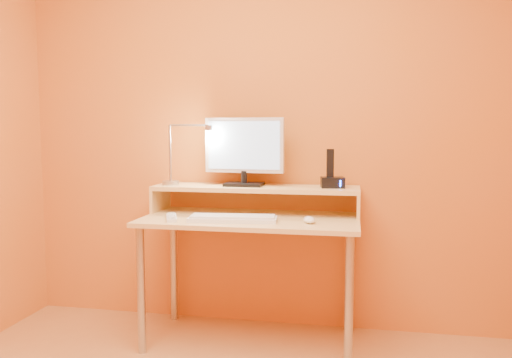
% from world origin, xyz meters
% --- Properties ---
extents(wall_back, '(3.00, 0.04, 2.50)m').
position_xyz_m(wall_back, '(0.00, 1.50, 1.25)').
color(wall_back, '#C76E2C').
rests_on(wall_back, floor).
extents(desk_leg_fl, '(0.04, 0.04, 0.69)m').
position_xyz_m(desk_leg_fl, '(-0.55, 0.93, 0.35)').
color(desk_leg_fl, '#AEAEB2').
rests_on(desk_leg_fl, floor).
extents(desk_leg_fr, '(0.04, 0.04, 0.69)m').
position_xyz_m(desk_leg_fr, '(0.55, 0.93, 0.35)').
color(desk_leg_fr, '#AEAEB2').
rests_on(desk_leg_fr, floor).
extents(desk_leg_bl, '(0.04, 0.04, 0.69)m').
position_xyz_m(desk_leg_bl, '(-0.55, 1.43, 0.35)').
color(desk_leg_bl, '#AEAEB2').
rests_on(desk_leg_bl, floor).
extents(desk_leg_br, '(0.04, 0.04, 0.69)m').
position_xyz_m(desk_leg_br, '(0.55, 1.43, 0.35)').
color(desk_leg_br, '#AEAEB2').
rests_on(desk_leg_br, floor).
extents(desk_lower, '(1.20, 0.60, 0.02)m').
position_xyz_m(desk_lower, '(0.00, 1.18, 0.71)').
color(desk_lower, '#E3BD77').
rests_on(desk_lower, floor).
extents(shelf_riser_left, '(0.02, 0.30, 0.14)m').
position_xyz_m(shelf_riser_left, '(-0.59, 1.33, 0.79)').
color(shelf_riser_left, '#E3BD77').
rests_on(shelf_riser_left, desk_lower).
extents(shelf_riser_right, '(0.02, 0.30, 0.14)m').
position_xyz_m(shelf_riser_right, '(0.59, 1.33, 0.79)').
color(shelf_riser_right, '#E3BD77').
rests_on(shelf_riser_right, desk_lower).
extents(desk_shelf, '(1.20, 0.30, 0.02)m').
position_xyz_m(desk_shelf, '(0.00, 1.33, 0.87)').
color(desk_shelf, '#E3BD77').
rests_on(desk_shelf, desk_lower).
extents(monitor_foot, '(0.22, 0.16, 0.02)m').
position_xyz_m(monitor_foot, '(-0.07, 1.33, 0.89)').
color(monitor_foot, black).
rests_on(monitor_foot, desk_shelf).
extents(monitor_neck, '(0.04, 0.04, 0.07)m').
position_xyz_m(monitor_neck, '(-0.07, 1.33, 0.93)').
color(monitor_neck, black).
rests_on(monitor_neck, monitor_foot).
extents(monitor_panel, '(0.47, 0.06, 0.32)m').
position_xyz_m(monitor_panel, '(-0.07, 1.34, 1.12)').
color(monitor_panel, silver).
rests_on(monitor_panel, monitor_neck).
extents(monitor_back, '(0.42, 0.04, 0.27)m').
position_xyz_m(monitor_back, '(-0.07, 1.36, 1.12)').
color(monitor_back, black).
rests_on(monitor_back, monitor_panel).
extents(monitor_screen, '(0.43, 0.03, 0.28)m').
position_xyz_m(monitor_screen, '(-0.07, 1.32, 1.12)').
color(monitor_screen, '#A4CDFD').
rests_on(monitor_screen, monitor_panel).
extents(lamp_base, '(0.10, 0.10, 0.02)m').
position_xyz_m(lamp_base, '(-0.51, 1.30, 0.89)').
color(lamp_base, '#AEAEB2').
rests_on(lamp_base, desk_shelf).
extents(lamp_post, '(0.01, 0.01, 0.33)m').
position_xyz_m(lamp_post, '(-0.51, 1.30, 1.07)').
color(lamp_post, '#AEAEB2').
rests_on(lamp_post, lamp_base).
extents(lamp_arm, '(0.24, 0.01, 0.01)m').
position_xyz_m(lamp_arm, '(-0.39, 1.30, 1.24)').
color(lamp_arm, '#AEAEB2').
rests_on(lamp_arm, lamp_post).
extents(lamp_head, '(0.04, 0.04, 0.03)m').
position_xyz_m(lamp_head, '(-0.27, 1.30, 1.22)').
color(lamp_head, '#AEAEB2').
rests_on(lamp_head, lamp_arm).
extents(lamp_bulb, '(0.03, 0.03, 0.00)m').
position_xyz_m(lamp_bulb, '(-0.27, 1.30, 1.20)').
color(lamp_bulb, '#FFEAC6').
rests_on(lamp_bulb, lamp_head).
extents(phone_dock, '(0.14, 0.12, 0.06)m').
position_xyz_m(phone_dock, '(0.45, 1.33, 0.91)').
color(phone_dock, black).
rests_on(phone_dock, desk_shelf).
extents(phone_handset, '(0.04, 0.03, 0.16)m').
position_xyz_m(phone_handset, '(0.43, 1.33, 1.02)').
color(phone_handset, black).
rests_on(phone_handset, phone_dock).
extents(phone_led, '(0.01, 0.00, 0.04)m').
position_xyz_m(phone_led, '(0.49, 1.28, 0.91)').
color(phone_led, '#266FFF').
rests_on(phone_led, phone_dock).
extents(keyboard, '(0.48, 0.19, 0.02)m').
position_xyz_m(keyboard, '(-0.07, 1.04, 0.73)').
color(keyboard, white).
rests_on(keyboard, desk_lower).
extents(mouse, '(0.08, 0.11, 0.04)m').
position_xyz_m(mouse, '(0.34, 1.07, 0.74)').
color(mouse, white).
rests_on(mouse, desk_lower).
extents(remote_control, '(0.12, 0.21, 0.02)m').
position_xyz_m(remote_control, '(-0.41, 1.03, 0.73)').
color(remote_control, white).
rests_on(remote_control, desk_lower).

